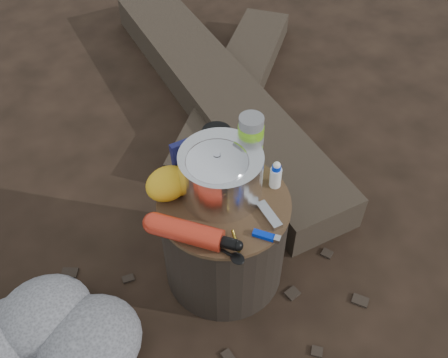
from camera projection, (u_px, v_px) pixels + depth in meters
ground at (224, 269)px, 1.81m from camera, size 60.00×60.00×0.00m
stump at (224, 238)px, 1.67m from camera, size 0.41×0.41×0.38m
log_main at (216, 91)px, 2.40m from camera, size 0.67×1.88×0.16m
log_small at (236, 86)px, 2.46m from camera, size 1.22×0.94×0.11m
foil_windscreen at (221, 175)px, 1.51m from camera, size 0.25×0.25×0.15m
camping_pot at (217, 176)px, 1.48m from camera, size 0.18×0.18×0.18m
fuel_bottle at (187, 232)px, 1.42m from camera, size 0.20×0.26×0.07m
thermos at (250, 143)px, 1.56m from camera, size 0.08×0.08×0.20m
travel_mug at (217, 147)px, 1.60m from camera, size 0.09×0.09×0.13m
stuff_sack at (168, 184)px, 1.52m from camera, size 0.14×0.11×0.10m
food_pouch at (189, 158)px, 1.57m from camera, size 0.11×0.04×0.13m
lighter at (264, 235)px, 1.44m from camera, size 0.06×0.08×0.01m
multitool at (269, 215)px, 1.49m from camera, size 0.05×0.11×0.02m
spork at (218, 247)px, 1.41m from camera, size 0.07×0.14×0.01m
squeeze_bottle at (276, 175)px, 1.55m from camera, size 0.04×0.04×0.09m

